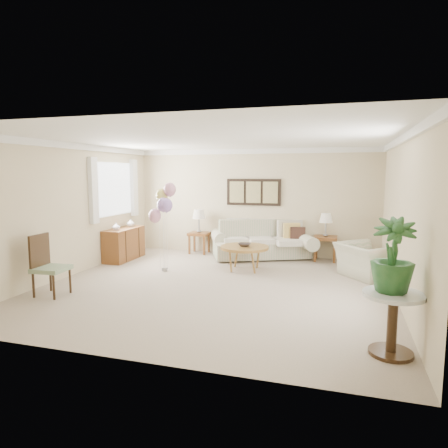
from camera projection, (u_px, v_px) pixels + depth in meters
name	position (u px, v px, depth m)	size (l,w,h in m)	color
ground_plane	(217.00, 286.00, 7.16)	(6.00, 6.00, 0.00)	#AF9E8B
room_shell	(212.00, 195.00, 7.07)	(6.04, 6.04, 2.60)	beige
wall_art_triptych	(254.00, 192.00, 9.78)	(1.35, 0.06, 0.65)	black
sofa	(262.00, 243.00, 9.54)	(2.78, 1.77, 0.90)	beige
end_table_left	(199.00, 236.00, 10.05)	(0.49, 0.45, 0.54)	brown
end_table_right	(325.00, 240.00, 9.18)	(0.53, 0.48, 0.57)	brown
lamp_left	(199.00, 215.00, 9.98)	(0.33, 0.33, 0.58)	gray
lamp_right	(326.00, 219.00, 9.12)	(0.30, 0.30, 0.53)	gray
coffee_table	(245.00, 248.00, 8.28)	(1.01, 1.01, 0.51)	olive
decor_bowl	(245.00, 245.00, 8.25)	(0.26, 0.26, 0.06)	#302724
armchair	(367.00, 261.00, 7.73)	(1.01, 0.88, 0.66)	beige
side_table	(393.00, 308.00, 4.39)	(0.66, 0.66, 0.71)	silver
potted_plant	(393.00, 255.00, 4.35)	(0.46, 0.46, 0.83)	#1B5224
accent_chair	(47.00, 264.00, 6.58)	(0.53, 0.53, 1.02)	gray
credenza	(124.00, 244.00, 9.32)	(0.46, 1.20, 0.74)	brown
vase_white	(116.00, 226.00, 8.93)	(0.17, 0.17, 0.17)	white
vase_sage	(131.00, 223.00, 9.54)	(0.18, 0.18, 0.18)	silver
balloon_cluster	(163.00, 203.00, 8.07)	(0.52, 0.45, 1.83)	gray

